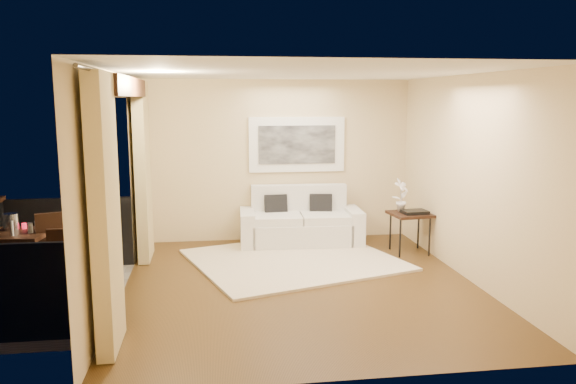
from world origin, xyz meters
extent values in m
plane|color=#4E3516|center=(0.00, 0.00, 0.00)|extent=(5.00, 5.00, 0.00)
plane|color=white|center=(0.00, 0.00, 2.70)|extent=(5.00, 5.00, 0.00)
plane|color=beige|center=(0.00, 2.50, 1.35)|extent=(4.50, 0.00, 4.50)
plane|color=beige|center=(0.00, -2.50, 1.35)|extent=(4.50, 0.00, 4.50)
plane|color=beige|center=(2.25, 0.00, 1.35)|extent=(0.00, 5.00, 5.00)
plane|color=beige|center=(-2.25, 1.85, 1.35)|extent=(0.00, 2.70, 2.70)
plane|color=beige|center=(-2.25, -1.85, 1.35)|extent=(0.00, 2.70, 2.70)
plane|color=beige|center=(-2.25, 0.00, 2.55)|extent=(0.00, 2.40, 2.40)
cube|color=black|center=(-2.13, 0.00, 2.52)|extent=(0.28, 2.40, 0.22)
cube|color=#605B56|center=(-3.15, 0.00, -0.06)|extent=(1.80, 2.60, 0.12)
cube|color=black|center=(-3.15, 1.27, 0.50)|extent=(1.80, 0.06, 1.00)
cube|color=black|center=(-3.15, -1.27, 0.50)|extent=(1.80, 0.06, 1.00)
cube|color=#D2BD81|center=(-2.11, 1.55, 1.32)|extent=(0.16, 0.75, 2.62)
cube|color=#D2BD81|center=(-2.11, -1.55, 1.32)|extent=(0.16, 0.75, 2.62)
cylinder|color=#4C473F|center=(-2.11, 0.00, 2.63)|extent=(0.04, 4.80, 0.04)
cube|color=white|center=(0.33, 2.47, 1.62)|extent=(1.62, 0.05, 0.92)
cube|color=black|center=(0.33, 2.44, 1.62)|extent=(1.30, 0.02, 0.64)
cube|color=beige|center=(0.07, 1.10, 0.02)|extent=(3.43, 3.19, 0.04)
cube|color=silver|center=(0.33, 2.02, 0.20)|extent=(1.64, 0.92, 0.40)
cube|color=silver|center=(0.34, 2.35, 0.57)|extent=(1.61, 0.28, 0.77)
cube|color=silver|center=(-0.55, 2.06, 0.29)|extent=(0.26, 0.86, 0.58)
cube|color=silver|center=(1.20, 1.98, 0.29)|extent=(0.26, 0.86, 0.58)
cube|color=silver|center=(-0.06, 2.01, 0.46)|extent=(0.79, 0.79, 0.13)
cube|color=silver|center=(0.71, 1.97, 0.46)|extent=(0.79, 0.79, 0.13)
cube|color=black|center=(-0.06, 2.23, 0.62)|extent=(0.38, 0.19, 0.39)
cube|color=black|center=(0.69, 2.19, 0.62)|extent=(0.40, 0.23, 0.39)
cube|color=black|center=(1.93, 1.31, 0.62)|extent=(0.64, 0.64, 0.04)
cylinder|color=black|center=(1.70, 1.07, 0.30)|extent=(0.03, 0.03, 0.59)
cylinder|color=black|center=(2.16, 1.07, 0.30)|extent=(0.03, 0.03, 0.59)
cylinder|color=black|center=(1.70, 1.54, 0.30)|extent=(0.03, 0.03, 0.59)
cylinder|color=black|center=(2.16, 1.54, 0.30)|extent=(0.03, 0.03, 0.59)
cube|color=black|center=(1.98, 1.25, 0.66)|extent=(0.41, 0.32, 0.05)
imported|color=white|center=(1.82, 1.45, 0.90)|extent=(0.33, 0.31, 0.52)
cube|color=black|center=(-3.43, 0.08, 0.78)|extent=(0.76, 0.76, 0.05)
cylinder|color=black|center=(-3.15, -0.20, 0.37)|extent=(0.04, 0.04, 0.74)
cylinder|color=black|center=(-3.71, 0.35, 0.37)|extent=(0.04, 0.04, 0.74)
cylinder|color=black|center=(-3.15, 0.35, 0.37)|extent=(0.04, 0.04, 0.74)
cube|color=black|center=(-3.06, 0.26, 0.48)|extent=(0.57, 0.57, 0.05)
cube|color=black|center=(-3.00, 0.07, 0.74)|extent=(0.44, 0.20, 0.58)
cylinder|color=black|center=(-2.95, 0.49, 0.23)|extent=(0.03, 0.03, 0.46)
cylinder|color=black|center=(-3.29, 0.37, 0.23)|extent=(0.03, 0.03, 0.46)
cylinder|color=black|center=(-2.83, 0.14, 0.23)|extent=(0.03, 0.03, 0.46)
cylinder|color=black|center=(-3.17, 0.03, 0.23)|extent=(0.03, 0.03, 0.46)
cube|color=black|center=(-2.86, -0.33, 0.41)|extent=(0.40, 0.40, 0.05)
cube|color=black|center=(-2.85, -0.16, 0.63)|extent=(0.38, 0.07, 0.50)
cylinder|color=black|center=(-3.03, -0.48, 0.19)|extent=(0.03, 0.03, 0.39)
cylinder|color=black|center=(-2.72, -0.49, 0.19)|extent=(0.03, 0.03, 0.39)
cylinder|color=black|center=(-3.01, -0.17, 0.19)|extent=(0.03, 0.03, 0.39)
cylinder|color=black|center=(-2.70, -0.19, 0.19)|extent=(0.03, 0.03, 0.39)
cylinder|color=silver|center=(-3.55, 0.23, 0.90)|extent=(0.18, 0.18, 0.20)
cylinder|color=red|center=(-3.41, 0.26, 0.84)|extent=(0.06, 0.06, 0.07)
cylinder|color=silver|center=(-3.43, -0.11, 0.89)|extent=(0.04, 0.04, 0.18)
cylinder|color=silver|center=(-3.27, 0.02, 0.86)|extent=(0.06, 0.06, 0.12)
cylinder|color=silver|center=(-3.22, 0.13, 0.86)|extent=(0.06, 0.06, 0.12)
camera|label=1|loc=(-1.13, -6.86, 2.39)|focal=35.00mm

